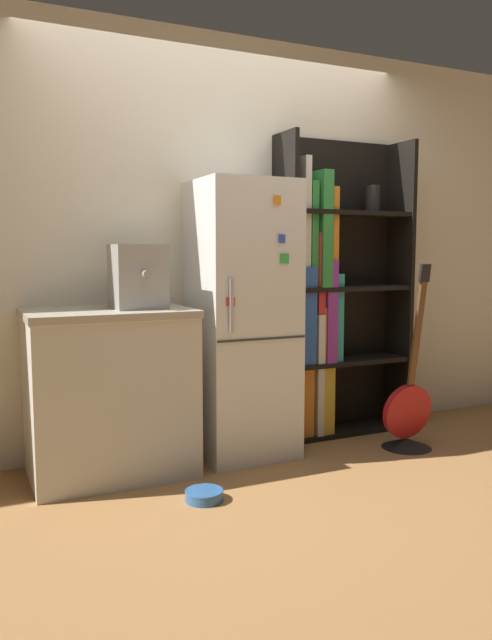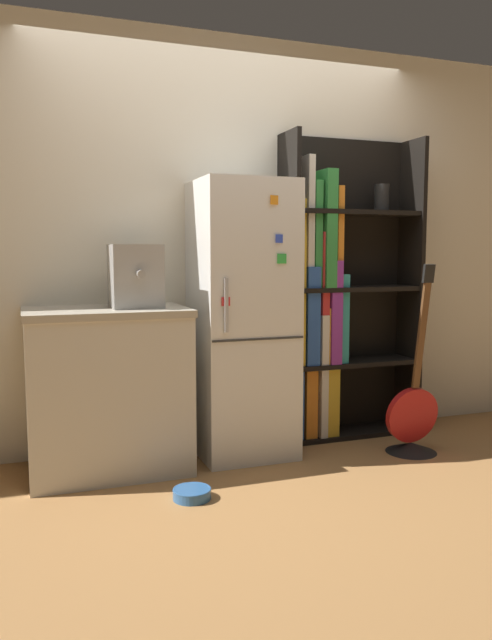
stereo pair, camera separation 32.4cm
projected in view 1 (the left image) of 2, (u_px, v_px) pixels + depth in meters
ground_plane at (254, 461)px, 3.73m from camera, size 16.00×16.00×0.00m
wall_back at (223, 243)px, 4.02m from camera, size 8.00×0.05×2.60m
refrigerator at (242, 320)px, 3.80m from camera, size 0.57×0.58×1.67m
bookshelf at (324, 302)px, 4.21m from camera, size 0.95×0.31×2.00m
kitchen_counter at (110, 392)px, 3.47m from camera, size 0.90×0.62×0.93m
espresso_machine at (138, 277)px, 3.46m from camera, size 0.28×0.33×0.35m
guitar at (408, 422)px, 3.96m from camera, size 0.35×0.32×1.17m
pet_bowl at (204, 495)px, 3.13m from camera, size 0.20×0.20×0.05m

